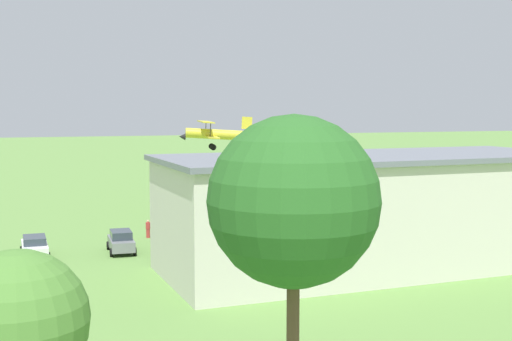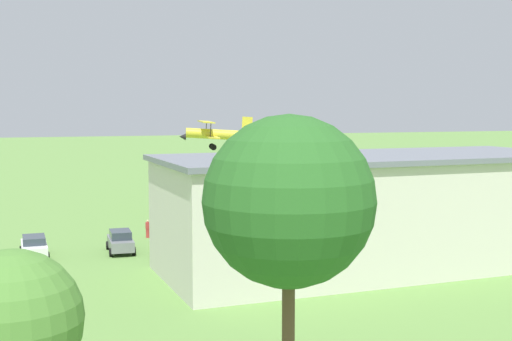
# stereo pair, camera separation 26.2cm
# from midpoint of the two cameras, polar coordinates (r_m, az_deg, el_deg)

# --- Properties ---
(ground_plane) EXTENTS (400.00, 400.00, 0.00)m
(ground_plane) POSITION_cam_midpoint_polar(r_m,az_deg,el_deg) (74.41, -1.54, -3.31)
(ground_plane) COLOR #608C42
(hangar) EXTENTS (29.68, 12.58, 7.85)m
(hangar) POSITION_cam_midpoint_polar(r_m,az_deg,el_deg) (48.25, 9.65, -3.32)
(hangar) COLOR beige
(hangar) RESTS_ON ground_plane
(biplane) EXTENTS (7.94, 8.75, 3.51)m
(biplane) POSITION_cam_midpoint_polar(r_m,az_deg,el_deg) (73.04, -3.26, 3.11)
(biplane) COLOR yellow
(car_grey) EXTENTS (2.07, 4.10, 1.70)m
(car_grey) POSITION_cam_midpoint_polar(r_m,az_deg,el_deg) (53.82, -11.03, -5.77)
(car_grey) COLOR slate
(car_grey) RESTS_ON ground_plane
(car_white) EXTENTS (2.05, 4.45, 1.60)m
(car_white) POSITION_cam_midpoint_polar(r_m,az_deg,el_deg) (53.58, -17.79, -6.01)
(car_white) COLOR white
(car_white) RESTS_ON ground_plane
(person_at_fence_line) EXTENTS (0.38, 0.38, 1.67)m
(person_at_fence_line) POSITION_cam_midpoint_polar(r_m,az_deg,el_deg) (61.72, -1.05, -4.30)
(person_at_fence_line) COLOR beige
(person_at_fence_line) RESTS_ON ground_plane
(person_walking_on_apron) EXTENTS (0.45, 0.45, 1.73)m
(person_walking_on_apron) POSITION_cam_midpoint_polar(r_m,az_deg,el_deg) (69.03, 14.85, -3.43)
(person_walking_on_apron) COLOR #3F3F47
(person_walking_on_apron) RESTS_ON ground_plane
(person_watching_takeoff) EXTENTS (0.46, 0.46, 1.61)m
(person_watching_takeoff) POSITION_cam_midpoint_polar(r_m,az_deg,el_deg) (65.35, 8.57, -3.85)
(person_watching_takeoff) COLOR #B23333
(person_watching_takeoff) RESTS_ON ground_plane
(person_crossing_taxiway) EXTENTS (0.53, 0.53, 1.53)m
(person_crossing_taxiway) POSITION_cam_midpoint_polar(r_m,az_deg,el_deg) (59.44, -8.84, -4.80)
(person_crossing_taxiway) COLOR #B23333
(person_crossing_taxiway) RESTS_ON ground_plane
(tree_at_field_edge) EXTENTS (4.18, 4.18, 6.98)m
(tree_at_field_edge) POSITION_cam_midpoint_polar(r_m,az_deg,el_deg) (21.57, -19.29, -11.83)
(tree_at_field_edge) COLOR brown
(tree_at_field_edge) RESTS_ON ground_plane
(tree_by_windsock) EXTENTS (6.17, 6.17, 10.85)m
(tree_by_windsock) POSITION_cam_midpoint_polar(r_m,az_deg,el_deg) (24.33, 3.05, -2.61)
(tree_by_windsock) COLOR brown
(tree_by_windsock) RESTS_ON ground_plane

